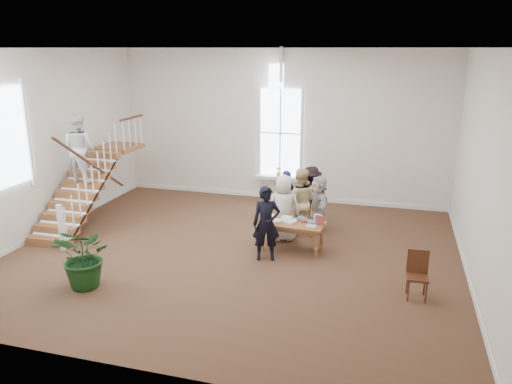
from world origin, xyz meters
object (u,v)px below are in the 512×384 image
(elderly_woman, at_px, (284,208))
(person_yellow, at_px, (300,202))
(library_table, at_px, (291,225))
(floor_plant, at_px, (86,257))
(police_officer, at_px, (266,224))
(woman_cluster_a, at_px, (286,198))
(woman_cluster_b, at_px, (311,194))
(side_chair, at_px, (417,272))
(woman_cluster_c, at_px, (318,203))

(elderly_woman, bearing_deg, person_yellow, -134.68)
(library_table, distance_m, floor_plant, 4.50)
(police_officer, relative_size, woman_cluster_a, 1.14)
(elderly_woman, height_order, person_yellow, person_yellow)
(person_yellow, height_order, woman_cluster_a, person_yellow)
(library_table, xyz_separation_m, woman_cluster_a, (-0.52, 1.70, 0.12))
(library_table, distance_m, person_yellow, 1.11)
(woman_cluster_b, relative_size, floor_plant, 1.19)
(library_table, bearing_deg, woman_cluster_b, 92.03)
(library_table, distance_m, woman_cluster_b, 2.16)
(woman_cluster_a, relative_size, woman_cluster_b, 0.97)
(police_officer, distance_m, woman_cluster_a, 2.37)
(person_yellow, xyz_separation_m, side_chair, (2.75, -2.65, -0.35))
(police_officer, distance_m, side_chair, 3.29)
(library_table, distance_m, woman_cluster_c, 1.55)
(person_yellow, relative_size, woman_cluster_c, 1.18)
(police_officer, xyz_separation_m, floor_plant, (-3.01, -2.26, -0.20))
(elderly_woman, xyz_separation_m, woman_cluster_a, (-0.20, 1.12, -0.08))
(police_officer, distance_m, elderly_woman, 1.25)
(elderly_woman, bearing_deg, police_officer, 71.71)
(woman_cluster_a, distance_m, side_chair, 4.61)
(elderly_woman, xyz_separation_m, woman_cluster_b, (0.40, 1.57, -0.06))
(library_table, height_order, side_chair, side_chair)
(police_officer, xyz_separation_m, person_yellow, (0.40, 1.75, 0.01))
(person_yellow, relative_size, woman_cluster_b, 1.12)
(elderly_woman, bearing_deg, floor_plant, 34.74)
(side_chair, bearing_deg, woman_cluster_c, 124.12)
(police_officer, bearing_deg, side_chair, -32.52)
(person_yellow, relative_size, side_chair, 1.87)
(woman_cluster_b, bearing_deg, woman_cluster_c, 81.83)
(elderly_woman, distance_m, woman_cluster_c, 1.16)
(police_officer, height_order, woman_cluster_b, police_officer)
(woman_cluster_b, bearing_deg, woman_cluster_a, 3.92)
(person_yellow, bearing_deg, floor_plant, 41.82)
(police_officer, relative_size, woman_cluster_b, 1.11)
(person_yellow, xyz_separation_m, floor_plant, (-3.41, -4.01, -0.21))
(woman_cluster_b, distance_m, side_chair, 4.57)
(woman_cluster_c, bearing_deg, police_officer, -48.69)
(police_officer, relative_size, floor_plant, 1.32)
(woman_cluster_c, bearing_deg, person_yellow, -72.31)
(elderly_woman, height_order, woman_cluster_b, elderly_woman)
(woman_cluster_a, height_order, woman_cluster_c, woman_cluster_a)
(woman_cluster_a, relative_size, floor_plant, 1.15)
(elderly_woman, distance_m, floor_plant, 4.69)
(person_yellow, bearing_deg, library_table, 83.29)
(police_officer, xyz_separation_m, woman_cluster_c, (0.80, 2.17, -0.12))
(elderly_woman, distance_m, side_chair, 3.74)
(woman_cluster_c, xyz_separation_m, floor_plant, (-3.81, -4.42, -0.09))
(floor_plant, bearing_deg, library_table, 40.43)
(library_table, xyz_separation_m, police_officer, (-0.42, -0.66, 0.23))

